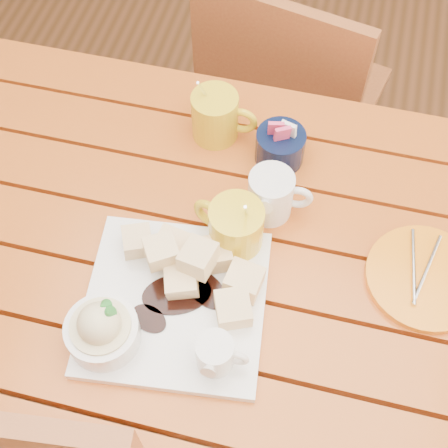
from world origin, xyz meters
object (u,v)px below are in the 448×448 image
(coffee_mug_left, at_px, (235,228))
(dessert_plate, at_px, (160,304))
(table, at_px, (212,286))
(orange_saucer, at_px, (426,278))
(chair_far, at_px, (287,101))
(coffee_mug_right, at_px, (216,116))

(coffee_mug_left, bearing_deg, dessert_plate, -98.31)
(table, relative_size, coffee_mug_left, 8.21)
(coffee_mug_left, relative_size, orange_saucer, 0.78)
(dessert_plate, bearing_deg, chair_far, 83.93)
(dessert_plate, relative_size, coffee_mug_left, 2.08)
(table, distance_m, chair_far, 0.65)
(orange_saucer, height_order, chair_far, chair_far)
(dessert_plate, xyz_separation_m, chair_far, (0.08, 0.74, -0.31))
(coffee_mug_right, relative_size, chair_far, 0.17)
(table, bearing_deg, orange_saucer, 6.84)
(dessert_plate, height_order, coffee_mug_right, coffee_mug_right)
(coffee_mug_right, bearing_deg, dessert_plate, -89.86)
(table, bearing_deg, coffee_mug_left, 47.82)
(coffee_mug_left, bearing_deg, coffee_mug_right, 131.11)
(dessert_plate, relative_size, chair_far, 0.36)
(table, height_order, chair_far, chair_far)
(coffee_mug_right, height_order, orange_saucer, coffee_mug_right)
(chair_far, bearing_deg, coffee_mug_right, 89.70)
(dessert_plate, bearing_deg, coffee_mug_left, 61.65)
(dessert_plate, distance_m, orange_saucer, 0.42)
(table, relative_size, orange_saucer, 6.37)
(coffee_mug_right, bearing_deg, orange_saucer, -29.25)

